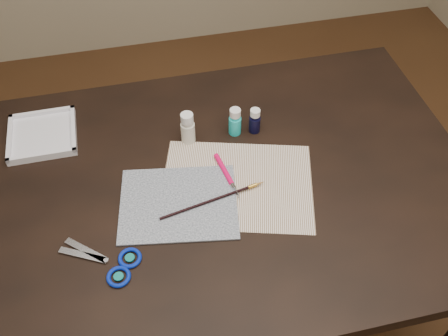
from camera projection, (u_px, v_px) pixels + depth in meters
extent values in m
cube|color=#422614|center=(224.00, 312.00, 1.85)|extent=(3.50, 3.50, 0.02)
cube|color=black|center=(224.00, 257.00, 1.56)|extent=(1.30, 0.90, 0.75)
cube|color=white|center=(237.00, 184.00, 1.27)|extent=(0.45, 0.38, 0.00)
cube|color=black|center=(178.00, 203.00, 1.23)|extent=(0.32, 0.27, 0.00)
cylinder|color=silver|center=(188.00, 128.00, 1.34)|extent=(0.04, 0.04, 0.09)
cylinder|color=#1DC0C3|center=(235.00, 121.00, 1.36)|extent=(0.04, 0.04, 0.08)
cylinder|color=black|center=(255.00, 121.00, 1.37)|extent=(0.04, 0.04, 0.08)
cube|color=white|center=(42.00, 135.00, 1.38)|extent=(0.18, 0.18, 0.02)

